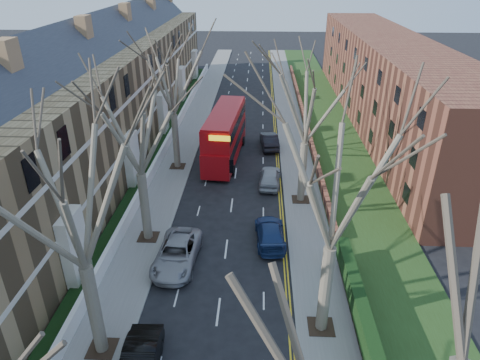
# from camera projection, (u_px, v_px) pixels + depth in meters

# --- Properties ---
(pavement_left) EXTENTS (3.00, 102.00, 0.12)m
(pavement_left) POSITION_uv_depth(u_px,v_px,m) (191.00, 128.00, 51.32)
(pavement_left) COLOR slate
(pavement_left) RESTS_ON ground
(pavement_right) EXTENTS (3.00, 102.00, 0.12)m
(pavement_right) POSITION_uv_depth(u_px,v_px,m) (292.00, 129.00, 50.83)
(pavement_right) COLOR slate
(pavement_right) RESTS_ON ground
(terrace_left) EXTENTS (9.70, 78.00, 13.60)m
(terrace_left) POSITION_uv_depth(u_px,v_px,m) (99.00, 102.00, 42.03)
(terrace_left) COLOR olive
(terrace_left) RESTS_ON ground
(flats_right) EXTENTS (13.97, 54.00, 10.00)m
(flats_right) POSITION_uv_depth(u_px,v_px,m) (387.00, 81.00, 51.67)
(flats_right) COLOR brown
(flats_right) RESTS_ON ground
(front_wall_left) EXTENTS (0.30, 78.00, 1.00)m
(front_wall_left) POSITION_uv_depth(u_px,v_px,m) (164.00, 149.00, 44.02)
(front_wall_left) COLOR white
(front_wall_left) RESTS_ON ground
(grass_verge_right) EXTENTS (6.00, 102.00, 0.06)m
(grass_verge_right) POSITION_uv_depth(u_px,v_px,m) (330.00, 129.00, 50.60)
(grass_verge_right) COLOR #233C15
(grass_verge_right) RESTS_ON ground
(tree_left_mid) EXTENTS (10.50, 10.50, 14.71)m
(tree_left_mid) POSITION_uv_depth(u_px,v_px,m) (69.00, 186.00, 17.64)
(tree_left_mid) COLOR #6D614E
(tree_left_mid) RESTS_ON ground
(tree_left_far) EXTENTS (10.15, 10.15, 14.22)m
(tree_left_far) POSITION_uv_depth(u_px,v_px,m) (134.00, 116.00, 26.68)
(tree_left_far) COLOR #6D614E
(tree_left_far) RESTS_ON ground
(tree_left_dist) EXTENTS (10.50, 10.50, 14.71)m
(tree_left_dist) POSITION_uv_depth(u_px,v_px,m) (171.00, 68.00, 37.21)
(tree_left_dist) COLOR #6D614E
(tree_left_dist) RESTS_ON ground
(tree_right_mid) EXTENTS (10.50, 10.50, 14.71)m
(tree_right_mid) POSITION_uv_depth(u_px,v_px,m) (339.00, 171.00, 18.95)
(tree_right_mid) COLOR #6D614E
(tree_right_mid) RESTS_ON ground
(tree_right_far) EXTENTS (10.15, 10.15, 14.22)m
(tree_right_far) POSITION_uv_depth(u_px,v_px,m) (308.00, 92.00, 31.54)
(tree_right_far) COLOR #6D614E
(tree_right_far) RESTS_ON ground
(double_decker_bus) EXTENTS (3.67, 11.82, 4.84)m
(double_decker_bus) POSITION_uv_depth(u_px,v_px,m) (225.00, 136.00, 42.47)
(double_decker_bus) COLOR #A20B10
(double_decker_bus) RESTS_ON ground
(car_left_far) EXTENTS (2.88, 5.75, 1.56)m
(car_left_far) POSITION_uv_depth(u_px,v_px,m) (177.00, 254.00, 27.99)
(car_left_far) COLOR #949398
(car_left_far) RESTS_ON ground
(car_right_near) EXTENTS (2.31, 5.01, 1.42)m
(car_right_near) POSITION_uv_depth(u_px,v_px,m) (270.00, 233.00, 30.26)
(car_right_near) COLOR navy
(car_right_near) RESTS_ON ground
(car_right_mid) EXTENTS (2.13, 4.61, 1.53)m
(car_right_mid) POSITION_uv_depth(u_px,v_px,m) (270.00, 177.00, 38.04)
(car_right_mid) COLOR #989BA1
(car_right_mid) RESTS_ON ground
(car_right_far) EXTENTS (2.14, 4.87, 1.56)m
(car_right_far) POSITION_uv_depth(u_px,v_px,m) (269.00, 141.00, 45.71)
(car_right_far) COLOR black
(car_right_far) RESTS_ON ground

